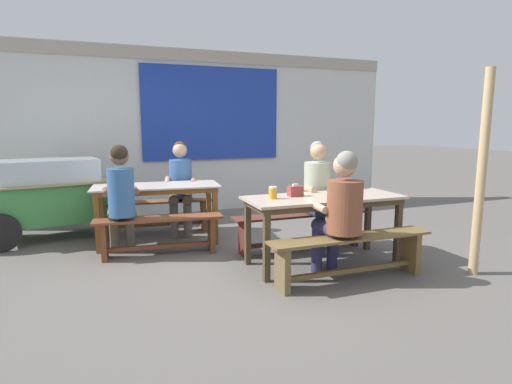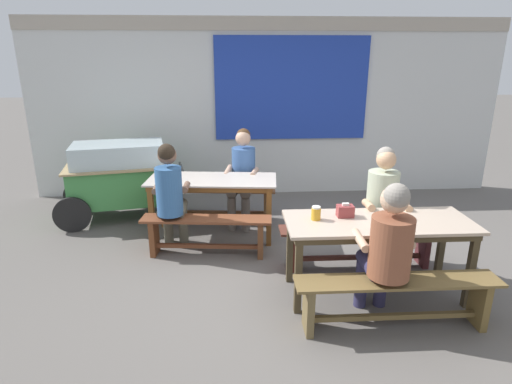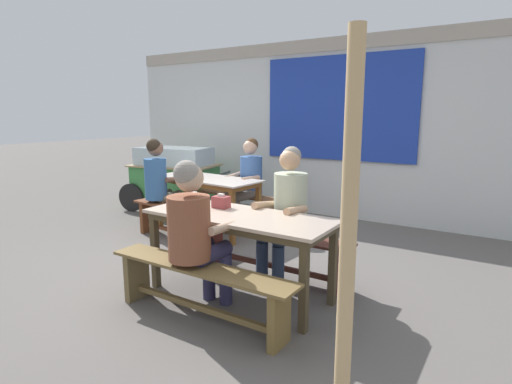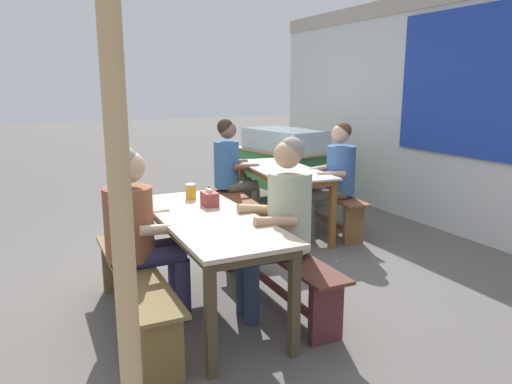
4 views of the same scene
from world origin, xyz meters
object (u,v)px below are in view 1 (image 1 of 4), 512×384
Objects in this scene: bench_near_back at (300,226)px; person_left_back_turned at (121,194)px; food_cart at (49,192)px; person_near_front at (341,207)px; dining_table_far at (157,192)px; wooden_support_post at (481,174)px; bench_near_front at (351,251)px; tissue_box at (295,191)px; dining_table_near at (324,203)px; bench_far_back at (157,212)px; person_right_near_table at (319,190)px; condiment_jar at (273,193)px; person_center_facing at (181,182)px; bench_far_front at (159,230)px.

person_left_back_turned is (-2.00, 0.50, 0.42)m from bench_near_back.
person_near_front is (2.74, -2.66, 0.11)m from food_cart.
dining_table_far is 3.64m from wooden_support_post.
tissue_box is at bearing 112.98° from bench_near_front.
person_left_back_turned is 1.95m from tissue_box.
dining_table_near is (1.55, -1.46, 0.00)m from dining_table_far.
dining_table_near is 0.65m from bench_near_back.
food_cart is at bearing 135.92° from person_near_front.
dining_table_near reaches higher than bench_near_front.
bench_far_back is (0.05, 0.54, -0.37)m from dining_table_far.
person_right_near_table is at bearing -29.35° from food_cart.
person_left_back_turned is (-0.50, -0.96, 0.43)m from bench_far_back.
bench_near_back is at bearing 133.00° from wooden_support_post.
dining_table_near is 13.39× the size of condiment_jar.
bench_near_back is 3.30m from food_cart.
wooden_support_post is at bearing -36.19° from food_cart.
bench_far_back is 2.29m from tissue_box.
bench_near_back is (0.00, 0.54, -0.37)m from dining_table_near.
person_right_near_table reaches higher than bench_near_back.
person_center_facing is 8.45× the size of tissue_box.
bench_near_back is 2.10m from person_left_back_turned.
dining_table_near is 11.30× the size of tissue_box.
person_right_near_table is 0.61m from tissue_box.
condiment_jar is at bearing -43.09° from food_cart.
dining_table_near is 1.55m from wooden_support_post.
person_near_front is at bearing -60.36° from bench_far_back.
person_near_front reaches higher than condiment_jar.
tissue_box is (0.89, -1.76, 0.09)m from person_center_facing.
dining_table_near reaches higher than bench_far_back.
wooden_support_post is at bearing -25.56° from condiment_jar.
bench_far_front is 1.80m from food_cart.
condiment_jar is (1.04, -0.86, 0.51)m from bench_far_front.
food_cart reaches higher than condiment_jar.
bench_far_back is 1.08m from bench_far_front.
person_center_facing is (0.33, -0.11, 0.42)m from bench_far_back.
bench_far_front is 1.63m from tissue_box.
food_cart is at bearing 150.47° from dining_table_far.
person_center_facing is 1.98m from tissue_box.
condiment_jar is (-0.57, -0.48, 0.51)m from bench_near_back.
tissue_box is at bearing -57.09° from bench_far_back.
bench_far_back is 12.35× the size of condiment_jar.
dining_table_near is at bearing -29.88° from bench_far_front.
wooden_support_post is (2.43, -2.70, 0.30)m from person_center_facing.
person_center_facing reaches higher than person_near_front.
dining_table_near is 0.52m from person_right_near_table.
bench_far_front is at bearing 140.31° from condiment_jar.
dining_table_near is 1.01× the size of bench_near_back.
person_left_back_turned is at bearing -53.85° from food_cart.
dining_table_near is 3.58m from food_cart.
dining_table_near is 1.01× the size of bench_near_front.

